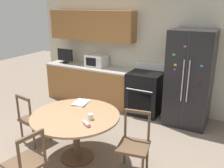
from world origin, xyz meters
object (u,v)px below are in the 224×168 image
at_px(countertop_tv, 65,55).
at_px(dining_chair_near, 26,164).
at_px(oven_range, 145,93).
at_px(refrigerator, 190,78).
at_px(candle_glass, 91,117).
at_px(dining_chair_right, 134,145).
at_px(dining_chair_left, 33,119).
at_px(microwave, 97,61).

distance_m(countertop_tv, dining_chair_near, 3.56).
xyz_separation_m(oven_range, dining_chair_near, (-0.40, -3.05, -0.03)).
bearing_deg(refrigerator, candle_glass, -114.45).
xyz_separation_m(oven_range, candle_glass, (-0.02, -2.14, 0.31)).
xyz_separation_m(refrigerator, dining_chair_near, (-1.32, -3.00, -0.50)).
relative_size(countertop_tv, dining_chair_right, 0.48).
height_order(oven_range, dining_chair_left, oven_range).
bearing_deg(oven_range, dining_chair_left, -120.83).
bearing_deg(dining_chair_near, candle_glass, -13.39).
bearing_deg(candle_glass, dining_chair_right, 10.13).
relative_size(microwave, countertop_tv, 1.07).
distance_m(dining_chair_right, candle_glass, 0.73).
height_order(microwave, dining_chair_near, microwave).
bearing_deg(refrigerator, dining_chair_left, -136.91).
distance_m(microwave, dining_chair_near, 3.29).
height_order(dining_chair_near, dining_chair_left, same).
height_order(dining_chair_near, candle_glass, dining_chair_near).
bearing_deg(dining_chair_left, dining_chair_near, -39.56).
height_order(dining_chair_left, candle_glass, dining_chair_left).
distance_m(refrigerator, countertop_tv, 3.07).
height_order(refrigerator, countertop_tv, refrigerator).
distance_m(dining_chair_left, candle_glass, 1.27).
height_order(oven_range, candle_glass, oven_range).
height_order(countertop_tv, dining_chair_left, countertop_tv).
bearing_deg(candle_glass, oven_range, 89.35).
bearing_deg(oven_range, dining_chair_right, -73.17).
distance_m(refrigerator, dining_chair_near, 3.31).
distance_m(oven_range, microwave, 1.40).
xyz_separation_m(countertop_tv, dining_chair_right, (2.75, -2.02, -0.66)).
bearing_deg(microwave, dining_chair_near, -74.37).
height_order(refrigerator, dining_chair_near, refrigerator).
relative_size(dining_chair_near, dining_chair_left, 1.00).
xyz_separation_m(oven_range, countertop_tv, (-2.14, -0.01, 0.62)).
relative_size(dining_chair_left, candle_glass, 10.75).
xyz_separation_m(refrigerator, countertop_tv, (-3.07, 0.04, 0.15)).
relative_size(dining_chair_near, dining_chair_right, 1.00).
bearing_deg(dining_chair_near, dining_chair_left, 49.99).
height_order(countertop_tv, dining_chair_right, countertop_tv).
bearing_deg(countertop_tv, dining_chair_near, -60.19).
xyz_separation_m(dining_chair_near, candle_glass, (0.38, 0.91, 0.34)).
bearing_deg(countertop_tv, dining_chair_right, -36.22).
xyz_separation_m(countertop_tv, dining_chair_near, (1.74, -3.04, -0.66)).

